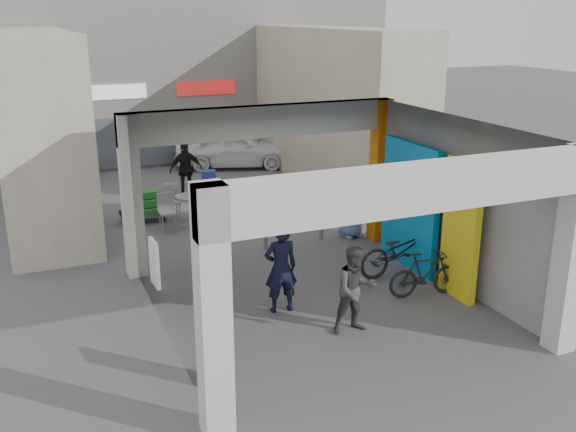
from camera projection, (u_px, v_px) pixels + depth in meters
name	position (u px, v px, depth m)	size (l,w,h in m)	color
ground	(301.00, 287.00, 13.30)	(90.00, 90.00, 0.00)	#515155
arcade_canopy	(345.00, 187.00, 12.08)	(6.40, 6.45, 6.40)	beige
far_building	(152.00, 52.00, 24.38)	(18.00, 4.08, 8.00)	silver
plaza_bldg_left	(39.00, 126.00, 17.46)	(2.00, 9.00, 5.00)	#BEB69D
plaza_bldg_right	(334.00, 107.00, 20.79)	(2.00, 9.00, 5.00)	#BEB69D
bollard_left	(194.00, 240.00, 14.72)	(0.09, 0.09, 0.92)	gray
bollard_center	(266.00, 232.00, 15.32)	(0.09, 0.09, 0.88)	gray
bollard_right	(321.00, 221.00, 15.98)	(0.09, 0.09, 0.95)	gray
advert_board_near	(208.00, 352.00, 9.74)	(0.18, 0.56, 1.00)	white
advert_board_far	(155.00, 263.00, 13.23)	(0.12, 0.55, 1.00)	white
cafe_set	(183.00, 210.00, 17.28)	(1.64, 1.32, 0.99)	#B3B3B8
produce_stand	(143.00, 210.00, 17.40)	(1.22, 0.66, 0.80)	black
crate_stack	(209.00, 179.00, 20.82)	(0.53, 0.46, 0.56)	#185418
border_collie	(352.00, 276.00, 13.20)	(0.24, 0.47, 0.65)	black
man_with_dog	(281.00, 268.00, 11.99)	(0.64, 0.42, 1.76)	black
man_back_turned	(355.00, 290.00, 11.24)	(0.78, 0.61, 1.60)	#3E3F41
man_elderly	(352.00, 203.00, 16.05)	(0.86, 0.56, 1.76)	#5C7BB2
man_crates	(186.00, 169.00, 19.59)	(1.01, 0.42, 1.73)	black
bicycle_front	(401.00, 250.00, 13.84)	(0.72, 2.06, 1.08)	black
bicycle_rear	(426.00, 274.00, 12.78)	(0.44, 1.55, 0.93)	black
white_van	(233.00, 148.00, 23.44)	(1.71, 4.24, 1.45)	white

